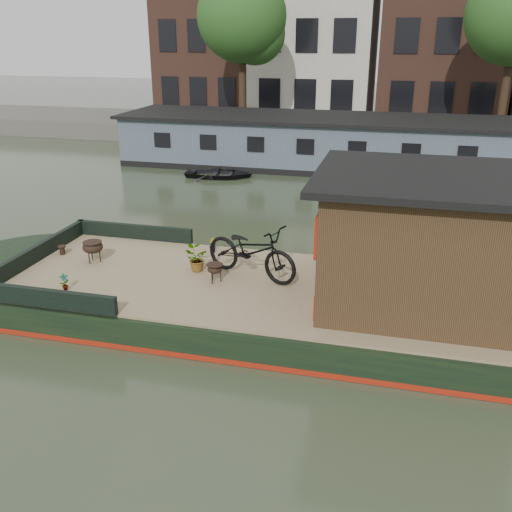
% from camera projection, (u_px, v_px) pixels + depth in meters
% --- Properties ---
extents(ground, '(120.00, 120.00, 0.00)m').
position_uv_depth(ground, '(301.00, 319.00, 11.39)').
color(ground, '#2B3421').
rests_on(ground, ground).
extents(houseboat_hull, '(14.01, 4.02, 0.60)m').
position_uv_depth(houseboat_hull, '(237.00, 299.00, 11.60)').
color(houseboat_hull, black).
rests_on(houseboat_hull, ground).
extents(houseboat_deck, '(11.80, 3.80, 0.05)m').
position_uv_depth(houseboat_deck, '(302.00, 290.00, 11.17)').
color(houseboat_deck, '#9A7D5F').
rests_on(houseboat_deck, houseboat_hull).
extents(bow_bulwark, '(3.00, 4.00, 0.35)m').
position_uv_depth(bow_bulwark, '(70.00, 257.00, 12.26)').
color(bow_bulwark, black).
rests_on(bow_bulwark, houseboat_deck).
extents(cabin, '(4.00, 3.50, 2.42)m').
position_uv_depth(cabin, '(425.00, 239.00, 10.21)').
color(cabin, black).
rests_on(cabin, houseboat_deck).
extents(bicycle, '(2.27, 1.45, 1.12)m').
position_uv_depth(bicycle, '(251.00, 251.00, 11.54)').
color(bicycle, black).
rests_on(bicycle, houseboat_deck).
extents(potted_plant_a, '(0.21, 0.22, 0.35)m').
position_uv_depth(potted_plant_a, '(64.00, 282.00, 11.04)').
color(potted_plant_a, brown).
rests_on(potted_plant_a, houseboat_deck).
extents(potted_plant_b, '(0.22, 0.23, 0.33)m').
position_uv_depth(potted_plant_b, '(212.00, 245.00, 12.97)').
color(potted_plant_b, brown).
rests_on(potted_plant_b, houseboat_deck).
extents(potted_plant_c, '(0.51, 0.45, 0.53)m').
position_uv_depth(potted_plant_c, '(196.00, 259.00, 11.92)').
color(potted_plant_c, '#AD6832').
rests_on(potted_plant_c, houseboat_deck).
extents(brazier_front, '(0.42, 0.42, 0.38)m').
position_uv_depth(brazier_front, '(215.00, 273.00, 11.41)').
color(brazier_front, black).
rests_on(brazier_front, houseboat_deck).
extents(brazier_rear, '(0.48, 0.48, 0.47)m').
position_uv_depth(brazier_rear, '(93.00, 252.00, 12.41)').
color(brazier_rear, black).
rests_on(brazier_rear, houseboat_deck).
extents(bollard_port, '(0.18, 0.18, 0.20)m').
position_uv_depth(bollard_port, '(62.00, 250.00, 12.88)').
color(bollard_port, black).
rests_on(bollard_port, houseboat_deck).
extents(bollard_stbd, '(0.15, 0.15, 0.18)m').
position_uv_depth(bollard_stbd, '(80.00, 301.00, 10.47)').
color(bollard_stbd, black).
rests_on(bollard_stbd, houseboat_deck).
extents(dinghy, '(2.88, 2.20, 0.56)m').
position_uv_depth(dinghy, '(219.00, 170.00, 22.48)').
color(dinghy, black).
rests_on(dinghy, ground).
extents(far_houseboat, '(20.40, 4.40, 2.11)m').
position_uv_depth(far_houseboat, '(361.00, 146.00, 23.67)').
color(far_houseboat, '#4C5765').
rests_on(far_houseboat, ground).
extents(quay, '(60.00, 6.00, 0.90)m').
position_uv_depth(quay, '(370.00, 133.00, 29.73)').
color(quay, '#47443F').
rests_on(quay, ground).
extents(tree_left, '(4.40, 4.40, 7.40)m').
position_uv_depth(tree_left, '(245.00, 21.00, 27.92)').
color(tree_left, '#332316').
rests_on(tree_left, quay).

